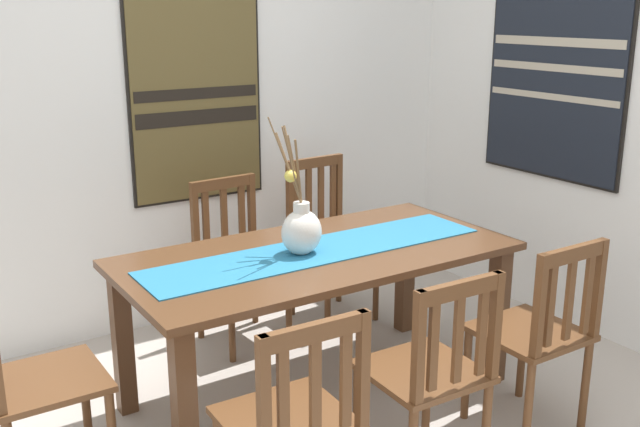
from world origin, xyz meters
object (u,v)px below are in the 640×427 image
centerpiece_vase (301,229)px  painting_on_back_wall (195,80)px  dining_table (318,273)px  chair_0 (539,332)px  chair_4 (294,423)px  chair_5 (328,237)px  chair_3 (431,372)px  chair_2 (28,376)px  chair_1 (237,258)px  painting_on_side_wall (556,70)px

centerpiece_vase → painting_on_back_wall: 1.33m
dining_table → chair_0: 1.01m
chair_4 → chair_5: chair_5 is taller
centerpiece_vase → chair_4: bearing=-123.0°
chair_3 → chair_4: (-0.62, -0.02, -0.00)m
dining_table → chair_4: (-0.62, -0.81, -0.16)m
chair_2 → chair_0: bearing=-21.3°
dining_table → chair_5: bearing=53.8°
chair_5 → painting_on_back_wall: (-0.62, 0.42, 0.92)m
centerpiece_vase → chair_1: centerpiece_vase is taller
chair_2 → painting_on_back_wall: painting_on_back_wall is taller
chair_5 → painting_on_side_wall: 1.62m
painting_on_back_wall → painting_on_side_wall: (1.74, -1.07, 0.05)m
centerpiece_vase → painting_on_side_wall: painting_on_side_wall is taller
chair_2 → painting_on_side_wall: size_ratio=0.74×
chair_3 → painting_on_back_wall: 2.21m
dining_table → centerpiece_vase: size_ratio=2.86×
painting_on_side_wall → chair_4: bearing=-157.8°
centerpiece_vase → chair_0: size_ratio=0.71×
chair_4 → chair_2: bearing=131.0°
chair_0 → chair_1: size_ratio=0.99×
chair_1 → chair_3: size_ratio=1.02×
chair_2 → chair_3: size_ratio=1.04×
dining_table → painting_on_side_wall: size_ratio=1.46×
centerpiece_vase → painting_on_side_wall: (1.79, 0.14, 0.61)m
chair_2 → chair_1: bearing=32.2°
dining_table → chair_4: size_ratio=2.04×
chair_1 → chair_4: size_ratio=1.02×
painting_on_back_wall → centerpiece_vase: bearing=-92.1°
painting_on_side_wall → chair_3: bearing=-151.3°
dining_table → chair_1: bearing=92.0°
centerpiece_vase → chair_0: centerpiece_vase is taller
chair_4 → painting_on_side_wall: 2.69m
centerpiece_vase → chair_4: size_ratio=0.71×
centerpiece_vase → chair_3: (0.09, -0.79, -0.39)m
chair_5 → painting_on_side_wall: painting_on_side_wall is taller
chair_0 → painting_on_back_wall: (-0.67, 1.98, 0.95)m
chair_0 → chair_4: bearing=-178.4°
dining_table → chair_0: (0.63, -0.77, -0.16)m
chair_4 → painting_on_back_wall: size_ratio=0.64×
dining_table → chair_2: (-1.30, -0.02, -0.14)m
dining_table → centerpiece_vase: bearing=-179.6°
chair_1 → chair_4: bearing=-110.3°
painting_on_side_wall → painting_on_back_wall: bearing=148.4°
chair_4 → painting_on_back_wall: painting_on_back_wall is taller
chair_1 → painting_on_back_wall: 1.04m
centerpiece_vase → chair_4: (-0.53, -0.81, -0.39)m
dining_table → chair_5: (0.57, 0.78, -0.13)m
dining_table → chair_4: bearing=-127.2°
chair_1 → chair_3: 1.57m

